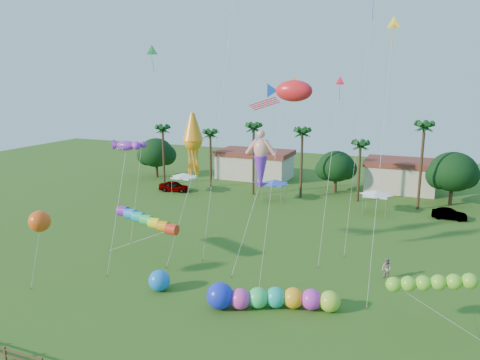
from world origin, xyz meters
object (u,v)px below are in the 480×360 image
at_px(car_a, 174,186).
at_px(spectator_b, 386,269).
at_px(car_b, 449,214).
at_px(blue_ball, 159,280).
at_px(caterpillar_inflatable, 268,298).

height_order(car_a, spectator_b, spectator_b).
bearing_deg(car_b, blue_ball, 144.74).
height_order(spectator_b, blue_ball, spectator_b).
bearing_deg(car_b, caterpillar_inflatable, 157.33).
distance_m(car_b, blue_ball, 37.86).
bearing_deg(blue_ball, spectator_b, 29.22).
relative_size(car_b, blue_ball, 2.28).
relative_size(car_a, spectator_b, 2.45).
relative_size(spectator_b, blue_ball, 1.07).
height_order(spectator_b, caterpillar_inflatable, caterpillar_inflatable).
bearing_deg(car_a, spectator_b, -130.60).
bearing_deg(spectator_b, blue_ball, -109.16).
xyz_separation_m(car_b, blue_ball, (-22.30, -30.60, 0.22)).
height_order(car_a, blue_ball, blue_ball).
bearing_deg(car_a, blue_ball, -160.35).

